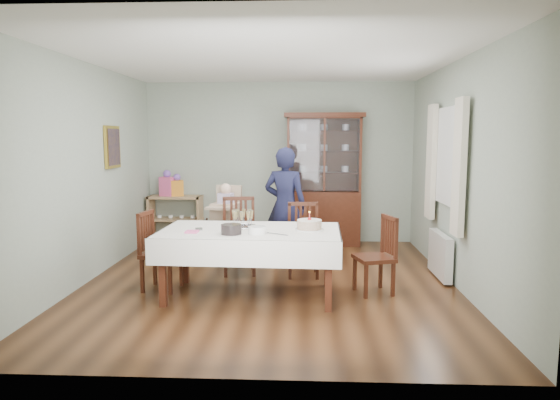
# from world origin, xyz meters

# --- Properties ---
(floor) EXTENTS (5.00, 5.00, 0.00)m
(floor) POSITION_xyz_m (0.00, 0.00, 0.00)
(floor) COLOR #593319
(floor) RESTS_ON ground
(room_shell) EXTENTS (5.00, 5.00, 5.00)m
(room_shell) POSITION_xyz_m (0.00, 0.53, 1.70)
(room_shell) COLOR #9EAA99
(room_shell) RESTS_ON floor
(dining_table) EXTENTS (2.04, 1.22, 0.76)m
(dining_table) POSITION_xyz_m (-0.17, -0.53, 0.38)
(dining_table) COLOR #461E11
(dining_table) RESTS_ON floor
(china_cabinet) EXTENTS (1.30, 0.48, 2.18)m
(china_cabinet) POSITION_xyz_m (0.75, 2.26, 1.12)
(china_cabinet) COLOR #461E11
(china_cabinet) RESTS_ON floor
(sideboard) EXTENTS (0.90, 0.38, 0.80)m
(sideboard) POSITION_xyz_m (-1.75, 2.28, 0.40)
(sideboard) COLOR tan
(sideboard) RESTS_ON floor
(picture_frame) EXTENTS (0.04, 0.48, 0.58)m
(picture_frame) POSITION_xyz_m (-2.22, 0.80, 1.65)
(picture_frame) COLOR gold
(picture_frame) RESTS_ON room_shell
(window) EXTENTS (0.04, 1.02, 1.22)m
(window) POSITION_xyz_m (2.22, 0.30, 1.55)
(window) COLOR white
(window) RESTS_ON room_shell
(curtain_left) EXTENTS (0.07, 0.30, 1.55)m
(curtain_left) POSITION_xyz_m (2.16, -0.32, 1.45)
(curtain_left) COLOR silver
(curtain_left) RESTS_ON room_shell
(curtain_right) EXTENTS (0.07, 0.30, 1.55)m
(curtain_right) POSITION_xyz_m (2.16, 0.92, 1.45)
(curtain_right) COLOR silver
(curtain_right) RESTS_ON room_shell
(radiator) EXTENTS (0.10, 0.80, 0.55)m
(radiator) POSITION_xyz_m (2.16, 0.30, 0.30)
(radiator) COLOR white
(radiator) RESTS_ON floor
(chair_far_left) EXTENTS (0.51, 0.51, 0.99)m
(chair_far_left) POSITION_xyz_m (-0.42, 0.42, 0.29)
(chair_far_left) COLOR #461E11
(chair_far_left) RESTS_ON floor
(chair_far_right) EXTENTS (0.43, 0.43, 0.93)m
(chair_far_right) POSITION_xyz_m (0.42, 0.34, 0.28)
(chair_far_right) COLOR #461E11
(chair_far_right) RESTS_ON floor
(chair_end_left) EXTENTS (0.47, 0.47, 0.92)m
(chair_end_left) POSITION_xyz_m (-1.26, -0.34, 0.27)
(chair_end_left) COLOR #461E11
(chair_end_left) RESTS_ON floor
(chair_end_right) EXTENTS (0.50, 0.50, 0.89)m
(chair_end_right) POSITION_xyz_m (1.25, -0.36, 0.27)
(chair_end_right) COLOR #461E11
(chair_end_right) RESTS_ON floor
(woman) EXTENTS (0.68, 0.53, 1.65)m
(woman) POSITION_xyz_m (0.16, 0.92, 0.83)
(woman) COLOR black
(woman) RESTS_ON floor
(high_chair) EXTENTS (0.60, 0.60, 1.14)m
(high_chair) POSITION_xyz_m (-0.68, 0.96, 0.44)
(high_chair) COLOR black
(high_chair) RESTS_ON floor
(champagne_tray) EXTENTS (0.33, 0.33, 0.20)m
(champagne_tray) POSITION_xyz_m (-0.27, -0.40, 0.82)
(champagne_tray) COLOR silver
(champagne_tray) RESTS_ON dining_table
(birthday_cake) EXTENTS (0.31, 0.31, 0.22)m
(birthday_cake) POSITION_xyz_m (0.49, -0.54, 0.82)
(birthday_cake) COLOR white
(birthday_cake) RESTS_ON dining_table
(plate_stack_dark) EXTENTS (0.23, 0.23, 0.11)m
(plate_stack_dark) POSITION_xyz_m (-0.35, -0.79, 0.81)
(plate_stack_dark) COLOR black
(plate_stack_dark) RESTS_ON dining_table
(plate_stack_white) EXTENTS (0.25, 0.25, 0.08)m
(plate_stack_white) POSITION_xyz_m (-0.07, -0.77, 0.80)
(plate_stack_white) COLOR white
(plate_stack_white) RESTS_ON dining_table
(napkin_stack) EXTENTS (0.14, 0.14, 0.02)m
(napkin_stack) POSITION_xyz_m (-0.79, -0.73, 0.77)
(napkin_stack) COLOR #EF5897
(napkin_stack) RESTS_ON dining_table
(cutlery) EXTENTS (0.13, 0.17, 0.01)m
(cutlery) POSITION_xyz_m (-0.78, -0.54, 0.77)
(cutlery) COLOR silver
(cutlery) RESTS_ON dining_table
(cake_knife) EXTENTS (0.24, 0.16, 0.01)m
(cake_knife) POSITION_xyz_m (0.14, -0.80, 0.77)
(cake_knife) COLOR silver
(cake_knife) RESTS_ON dining_table
(gift_bag_pink) EXTENTS (0.27, 0.23, 0.44)m
(gift_bag_pink) POSITION_xyz_m (-1.87, 2.26, 0.99)
(gift_bag_pink) COLOR #EF5897
(gift_bag_pink) RESTS_ON sideboard
(gift_bag_orange) EXTENTS (0.24, 0.20, 0.37)m
(gift_bag_orange) POSITION_xyz_m (-1.71, 2.26, 0.97)
(gift_bag_orange) COLOR orange
(gift_bag_orange) RESTS_ON sideboard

